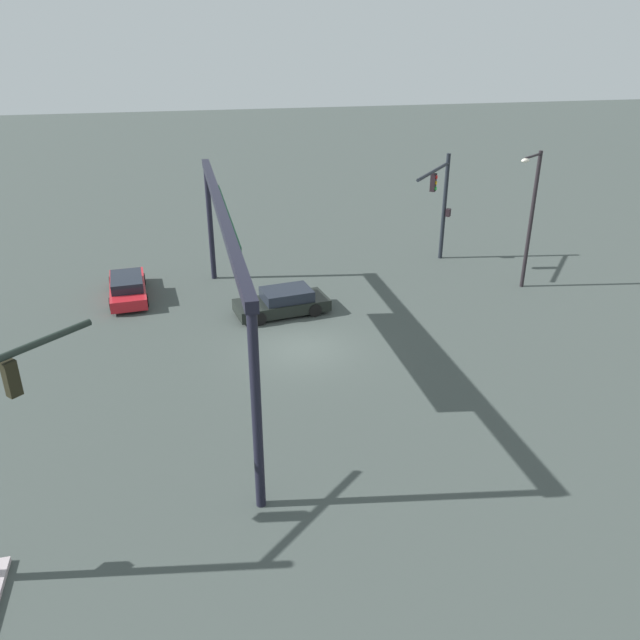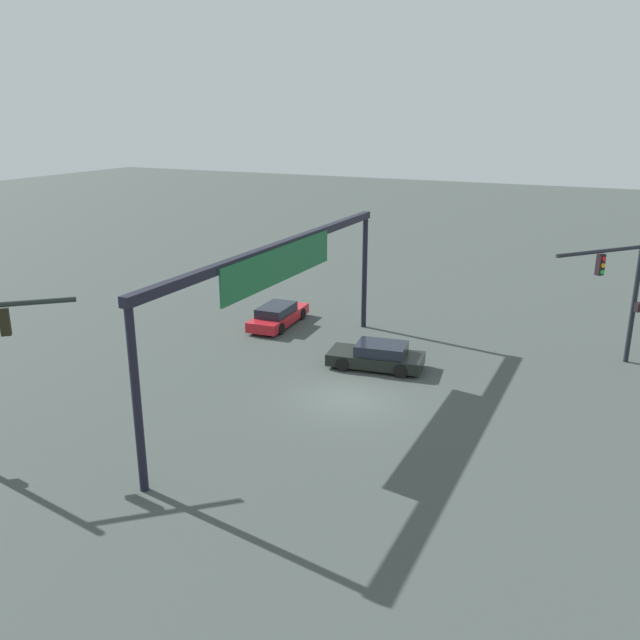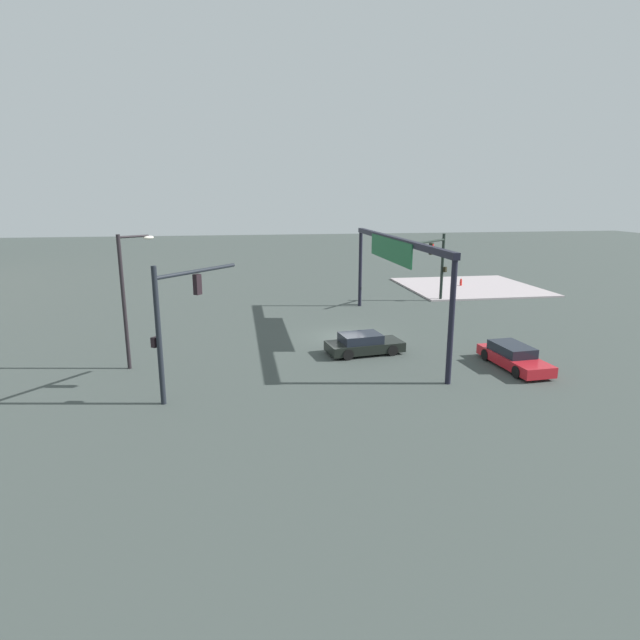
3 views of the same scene
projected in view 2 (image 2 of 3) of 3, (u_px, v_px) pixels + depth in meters
ground_plane at (349, 398)px, 27.88m from camera, size 181.21×181.21×0.00m
traffic_signal_opposite_side at (622, 284)px, 30.39m from camera, size 4.02×3.71×6.15m
overhead_sign_gantry at (282, 267)px, 27.43m from camera, size 19.01×0.43×6.42m
sedan_car_approaching at (377, 356)px, 31.08m from camera, size 2.51×4.63×1.21m
sedan_car_waiting_far at (278, 315)px, 37.27m from camera, size 4.91×2.08×1.21m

